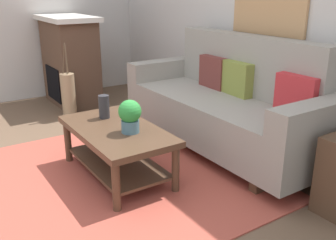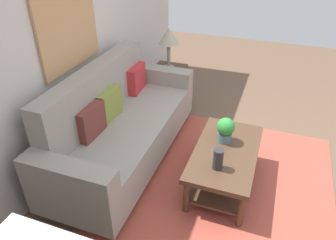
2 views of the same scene
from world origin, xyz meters
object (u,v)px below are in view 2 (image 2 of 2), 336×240
Objects in this scene: tabletop_vase at (218,159)px; potted_plant_tabletop at (225,129)px; couch at (121,127)px; throw_pillow_olive at (108,105)px; table_lamp at (169,38)px; throw_pillow_crimson at (136,79)px; coffee_table at (225,160)px; side_table at (169,86)px; framed_painting at (68,23)px; throw_pillow_maroon at (91,121)px.

tabletop_vase is 0.43m from potted_plant_tabletop.
couch is 0.28m from throw_pillow_olive.
throw_pillow_olive is 0.63× the size of table_lamp.
coffee_table is (-0.72, -1.28, -0.37)m from throw_pillow_crimson.
coffee_table is 1.95m from table_lamp.
couch reaches higher than throw_pillow_olive.
side_table is at bearing -13.02° from throw_pillow_crimson.
framed_painting is at bearing 89.04° from coffee_table.
potted_plant_tabletop is 1.83m from framed_painting.
table_lamp is (1.42, -0.04, 0.56)m from couch.
couch is 3.98× the size of side_table.
table_lamp is (1.42, -0.17, 0.31)m from throw_pillow_olive.
couch is at bearing -90.00° from framed_painting.
tabletop_vase reaches higher than coffee_table.
coffee_table is (-0.03, -1.28, -0.37)m from throw_pillow_olive.
potted_plant_tabletop is at bearing -85.43° from framed_painting.
potted_plant_tabletop is at bearing -140.41° from side_table.
throw_pillow_maroon is 0.33× the size of coffee_table.
framed_painting is (-1.42, 0.51, 0.51)m from table_lamp.
throw_pillow_crimson is at bearing 51.43° from tabletop_vase.
throw_pillow_maroon is at bearing 180.00° from throw_pillow_olive.
framed_painting reaches higher than throw_pillow_olive.
tabletop_vase is at bearing -128.57° from throw_pillow_crimson.
throw_pillow_maroon is 0.35m from throw_pillow_olive.
coffee_table is 1.96× the size of side_table.
framed_painting is (-0.13, 1.57, 0.93)m from potted_plant_tabletop.
couch reaches higher than tabletop_vase.
coffee_table is at bearing -5.46° from tabletop_vase.
couch is 6.20× the size of throw_pillow_crimson.
tabletop_vase is at bearing -88.12° from throw_pillow_maroon.
table_lamp is at bearing 32.34° from tabletop_vase.
throw_pillow_olive is 0.89m from framed_painting.
table_lamp is at bearing -5.39° from throw_pillow_maroon.
tabletop_vase is 2.05m from side_table.
couch is at bearing -90.00° from throw_pillow_olive.
throw_pillow_maroon is 0.63× the size of table_lamp.
throw_pillow_maroon reaches higher than tabletop_vase.
table_lamp is at bearing -19.72° from framed_painting.
framed_painting reaches higher than tabletop_vase.
coffee_table is at bearing -142.24° from side_table.
tabletop_vase is 0.36× the size of side_table.
framed_painting is (0.03, 1.62, 1.19)m from coffee_table.
framed_painting reaches higher than table_lamp.
potted_plant_tabletop is 0.47× the size of side_table.
tabletop_vase is 2.09m from table_lamp.
couch is 1.52m from table_lamp.
couch reaches higher than potted_plant_tabletop.
throw_pillow_crimson is (0.70, 0.13, 0.25)m from couch.
potted_plant_tabletop is (0.15, 0.05, 0.26)m from coffee_table.
tabletop_vase is (-0.31, -1.13, 0.10)m from couch.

